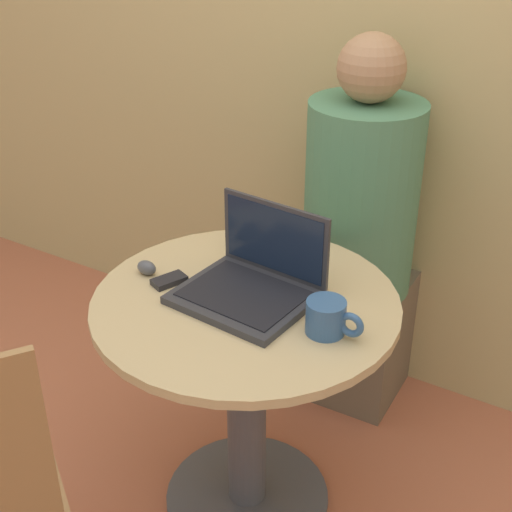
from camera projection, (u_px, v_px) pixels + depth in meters
ground_plane at (247, 498)px, 2.13m from camera, size 12.00×12.00×0.00m
back_wall at (389, 3)px, 2.12m from camera, size 7.00×0.05×2.60m
round_table at (246, 370)px, 1.90m from camera, size 0.78×0.78×0.70m
laptop at (253, 280)px, 1.79m from camera, size 0.34×0.30×0.22m
cell_phone at (169, 280)px, 1.85m from camera, size 0.08×0.10×0.02m
computer_mouse at (147, 268)px, 1.89m from camera, size 0.06×0.04×0.04m
coffee_cup at (328, 318)px, 1.64m from camera, size 0.14×0.09×0.08m
person_seated at (363, 256)px, 2.35m from camera, size 0.35×0.55×1.26m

